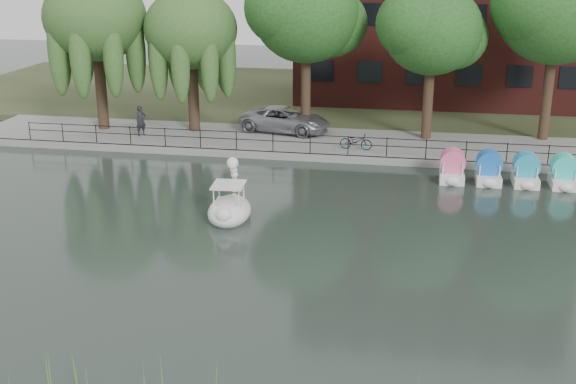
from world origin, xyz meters
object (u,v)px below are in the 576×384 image
(minivan, at_px, (285,118))
(pedestrian, at_px, (141,119))
(bicycle, at_px, (356,140))
(swan_boat, at_px, (230,206))

(minivan, bearing_deg, pedestrian, 118.46)
(bicycle, height_order, pedestrian, pedestrian)
(minivan, xyz_separation_m, swan_boat, (0.17, -13.48, -0.72))
(pedestrian, bearing_deg, bicycle, -54.09)
(minivan, distance_m, swan_boat, 13.50)
(minivan, distance_m, pedestrian, 8.32)
(minivan, relative_size, swan_boat, 2.05)
(bicycle, distance_m, swan_boat, 11.15)
(pedestrian, height_order, swan_boat, pedestrian)
(bicycle, xyz_separation_m, swan_boat, (-4.27, -10.29, -0.38))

